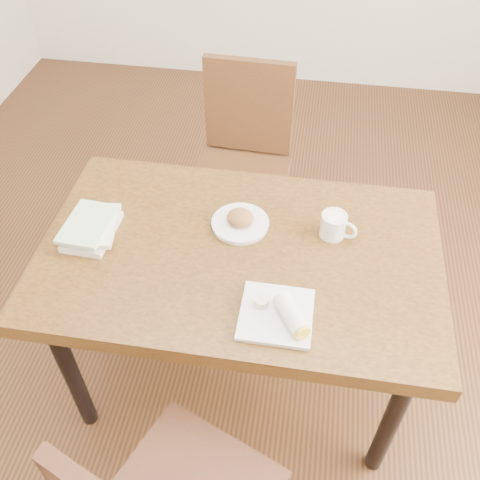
# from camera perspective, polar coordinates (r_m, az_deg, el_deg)

# --- Properties ---
(ground) EXTENTS (4.00, 5.00, 0.01)m
(ground) POSITION_cam_1_polar(r_m,az_deg,el_deg) (2.36, 0.00, -13.75)
(ground) COLOR #472814
(ground) RESTS_ON ground
(table) EXTENTS (1.31, 0.82, 0.75)m
(table) POSITION_cam_1_polar(r_m,az_deg,el_deg) (1.81, 0.00, -2.87)
(table) COLOR brown
(table) RESTS_ON ground
(chair_far) EXTENTS (0.43, 0.43, 0.95)m
(chair_far) POSITION_cam_1_polar(r_m,az_deg,el_deg) (2.48, 0.43, 9.19)
(chair_far) COLOR #4B2B15
(chair_far) RESTS_ON ground
(plate_scone) EXTENTS (0.20, 0.20, 0.06)m
(plate_scone) POSITION_cam_1_polar(r_m,az_deg,el_deg) (1.82, 0.02, 2.00)
(plate_scone) COLOR white
(plate_scone) RESTS_ON table
(coffee_mug) EXTENTS (0.12, 0.09, 0.09)m
(coffee_mug) POSITION_cam_1_polar(r_m,az_deg,el_deg) (1.80, 10.04, 1.58)
(coffee_mug) COLOR white
(coffee_mug) RESTS_ON table
(plate_burrito) EXTENTS (0.21, 0.21, 0.07)m
(plate_burrito) POSITION_cam_1_polar(r_m,az_deg,el_deg) (1.56, 4.37, -7.92)
(plate_burrito) COLOR white
(plate_burrito) RESTS_ON table
(book_stack) EXTENTS (0.18, 0.23, 0.06)m
(book_stack) POSITION_cam_1_polar(r_m,az_deg,el_deg) (1.85, -15.52, 1.29)
(book_stack) COLOR white
(book_stack) RESTS_ON table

